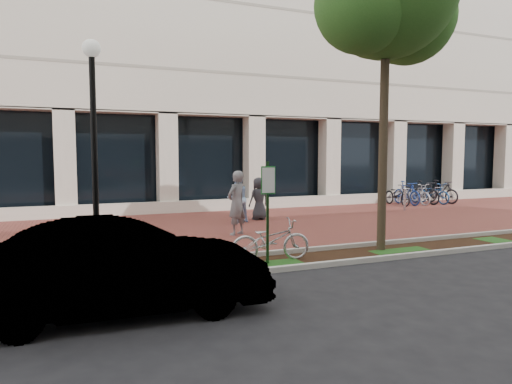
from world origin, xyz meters
name	(u,v)px	position (x,y,z in m)	size (l,w,h in m)	color
ground	(254,226)	(0.00, 0.00, 0.00)	(120.00, 120.00, 0.00)	black
brick_plaza	(254,226)	(0.00, 0.00, 0.01)	(40.00, 9.00, 0.01)	brown
planting_strip	(336,257)	(0.00, -5.25, 0.01)	(40.00, 1.50, 0.01)	black
curb_plaza_side	(320,249)	(0.00, -4.50, 0.06)	(40.00, 0.12, 0.12)	#B8B7AD
curb_street_side	(354,261)	(0.00, -6.00, 0.06)	(40.00, 0.12, 0.12)	#B8B7AD
near_office_building	(181,14)	(0.00, 10.47, 10.05)	(40.00, 12.12, 16.00)	beige
parking_sign	(268,199)	(-1.81, -5.29, 1.48)	(0.34, 0.07, 2.31)	#133414
lamppost	(94,144)	(-5.40, -4.75, 2.66)	(0.36, 0.36, 4.73)	black
locked_bicycle	(271,240)	(-1.62, -5.03, 0.49)	(0.65, 1.86, 0.98)	#BABBBF
pedestrian_left	(237,203)	(-1.17, -1.48, 0.99)	(0.72, 0.47, 1.97)	slate
pedestrian_mid	(237,198)	(-0.28, 0.89, 0.88)	(0.86, 0.67, 1.77)	#96B9E0
pedestrian_right	(259,199)	(0.72, 1.27, 0.81)	(0.79, 0.51, 1.61)	#29292E
bollard	(405,199)	(7.66, 1.33, 0.51)	(0.12, 0.12, 1.01)	silver
bike_rack_cluster	(419,193)	(10.21, 3.25, 0.55)	(3.62, 2.07, 1.17)	black
sedan_near_curb	(122,268)	(-5.17, -7.40, 0.73)	(1.55, 4.46, 1.47)	#A4A4A9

